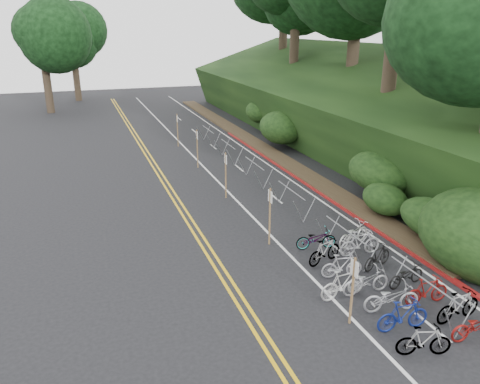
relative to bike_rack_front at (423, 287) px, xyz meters
name	(u,v)px	position (x,y,z in m)	size (l,w,h in m)	color
ground	(312,311)	(-3.29, 1.17, -0.88)	(120.00, 120.00, 0.00)	black
road_markings	(232,203)	(-2.66, 11.26, -0.88)	(7.47, 80.00, 0.01)	gold
red_curb	(303,181)	(2.41, 13.17, -0.83)	(0.25, 28.00, 0.10)	maroon
embankment	(349,112)	(9.67, 20.20, 1.69)	(14.30, 48.14, 9.11)	black
bike_rack_front	(423,287)	(0.00, 0.00, 0.00)	(1.15, 3.26, 1.19)	gray
bike_racks_rest	(254,168)	(-0.29, 14.17, -0.03)	(1.14, 23.00, 1.17)	gray
signpost_near	(353,286)	(-2.49, 0.20, 0.42)	(0.08, 0.40, 2.26)	brown
signposts_rest	(210,158)	(-2.69, 15.17, 0.55)	(0.08, 18.40, 2.50)	brown
bike_front	(343,284)	(-1.94, 1.54, -0.34)	(1.79, 0.51, 1.07)	beige
bike_valet	(382,275)	(-0.28, 1.67, -0.39)	(3.10, 8.65, 1.07)	slate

